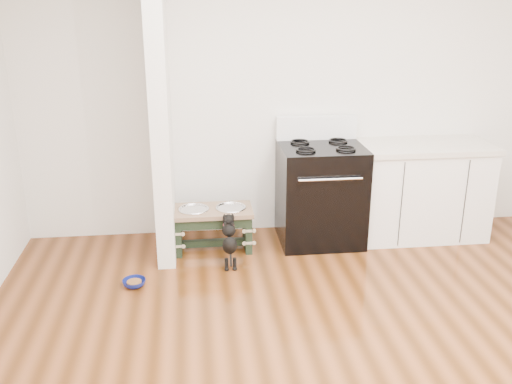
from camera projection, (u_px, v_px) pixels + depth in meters
name	position (u px, v px, depth m)	size (l,w,h in m)	color
room_shell	(375.00, 123.00, 2.87)	(5.00, 5.00, 5.00)	silver
partition_wall	(160.00, 104.00, 4.80)	(0.15, 0.80, 2.70)	silver
oven_range	(320.00, 192.00, 5.30)	(0.76, 0.69, 1.14)	black
cabinet_run	(421.00, 190.00, 5.43)	(1.24, 0.64, 0.91)	white
dog_feeder	(213.00, 221.00, 5.16)	(0.72, 0.38, 0.41)	black
puppy	(229.00, 239.00, 4.88)	(0.13, 0.37, 0.44)	black
floor_bowl	(134.00, 283.00, 4.58)	(0.24, 0.24, 0.06)	navy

